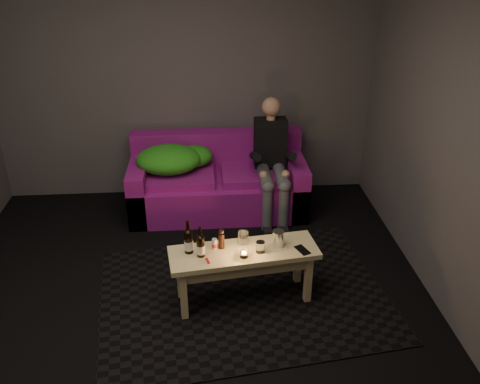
% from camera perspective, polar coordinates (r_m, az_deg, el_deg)
% --- Properties ---
extents(floor, '(4.50, 4.50, 0.00)m').
position_cam_1_polar(floor, '(4.03, -6.10, -14.42)').
color(floor, black).
rests_on(floor, ground).
extents(room, '(4.50, 4.50, 4.50)m').
position_cam_1_polar(room, '(3.63, -7.24, 10.65)').
color(room, silver).
rests_on(room, ground).
extents(rug, '(2.51, 1.97, 0.01)m').
position_cam_1_polar(rug, '(4.26, 0.35, -11.41)').
color(rug, black).
rests_on(rug, floor).
extents(sofa, '(1.81, 0.81, 0.78)m').
position_cam_1_polar(sofa, '(5.38, -2.49, 0.94)').
color(sofa, '#83117F').
rests_on(sofa, floor).
extents(green_blanket, '(0.80, 0.54, 0.27)m').
position_cam_1_polar(green_blanket, '(5.26, -7.56, 3.71)').
color(green_blanket, '#1B8D19').
rests_on(green_blanket, sofa).
extents(person, '(0.33, 0.75, 1.21)m').
position_cam_1_polar(person, '(5.15, 3.59, 3.85)').
color(person, black).
rests_on(person, sofa).
extents(coffee_table, '(1.19, 0.52, 0.47)m').
position_cam_1_polar(coffee_table, '(3.99, 0.43, -7.57)').
color(coffee_table, '#D3C17C').
rests_on(coffee_table, rug).
extents(beer_bottle_a, '(0.07, 0.07, 0.27)m').
position_cam_1_polar(beer_bottle_a, '(3.89, -5.80, -5.49)').
color(beer_bottle_a, black).
rests_on(beer_bottle_a, coffee_table).
extents(beer_bottle_b, '(0.06, 0.06, 0.25)m').
position_cam_1_polar(beer_bottle_b, '(3.84, -4.45, -6.02)').
color(beer_bottle_b, black).
rests_on(beer_bottle_b, coffee_table).
extents(salt_shaker, '(0.05, 0.05, 0.09)m').
position_cam_1_polar(salt_shaker, '(3.95, -2.86, -5.82)').
color(salt_shaker, silver).
rests_on(salt_shaker, coffee_table).
extents(pepper_mill, '(0.06, 0.06, 0.13)m').
position_cam_1_polar(pepper_mill, '(3.94, -2.10, -5.52)').
color(pepper_mill, black).
rests_on(pepper_mill, coffee_table).
extents(tumbler_back, '(0.10, 0.10, 0.10)m').
position_cam_1_polar(tumbler_back, '(4.01, 0.36, -5.14)').
color(tumbler_back, white).
rests_on(tumbler_back, coffee_table).
extents(tealight, '(0.07, 0.07, 0.05)m').
position_cam_1_polar(tealight, '(3.86, 0.44, -6.98)').
color(tealight, white).
rests_on(tealight, coffee_table).
extents(tumbler_front, '(0.09, 0.09, 0.09)m').
position_cam_1_polar(tumbler_front, '(3.91, 2.30, -6.19)').
color(tumbler_front, white).
rests_on(tumbler_front, coffee_table).
extents(steel_cup, '(0.10, 0.10, 0.13)m').
position_cam_1_polar(steel_cup, '(3.98, 4.31, -5.20)').
color(steel_cup, silver).
rests_on(steel_cup, coffee_table).
extents(smartphone, '(0.12, 0.15, 0.01)m').
position_cam_1_polar(smartphone, '(3.97, 7.02, -6.48)').
color(smartphone, black).
rests_on(smartphone, coffee_table).
extents(red_lighter, '(0.03, 0.07, 0.01)m').
position_cam_1_polar(red_lighter, '(3.83, -3.66, -7.72)').
color(red_lighter, red).
rests_on(red_lighter, coffee_table).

